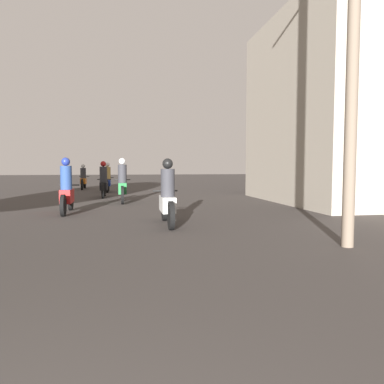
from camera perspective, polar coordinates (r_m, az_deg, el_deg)
name	(u,v)px	position (r m, az deg, el deg)	size (l,w,h in m)	color
motorcycle_white	(167,199)	(8.66, -3.76, -1.04)	(0.60, 2.00, 1.54)	black
motorcycle_red	(67,191)	(11.41, -18.55, 0.11)	(0.60, 2.06, 1.61)	black
motorcycle_green	(122,185)	(14.21, -10.55, 1.07)	(0.60, 1.93, 1.66)	black
motorcycle_black	(104,183)	(16.80, -13.32, 1.35)	(0.60, 1.92, 1.58)	black
motorcycle_blue	(108,180)	(20.08, -12.73, 1.75)	(0.60, 1.97, 1.56)	black
motorcycle_orange	(83,179)	(22.96, -16.22, 1.91)	(0.60, 2.14, 1.49)	black
building_right_near	(330,109)	(15.24, 20.28, 11.76)	(4.08, 7.40, 6.99)	gray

